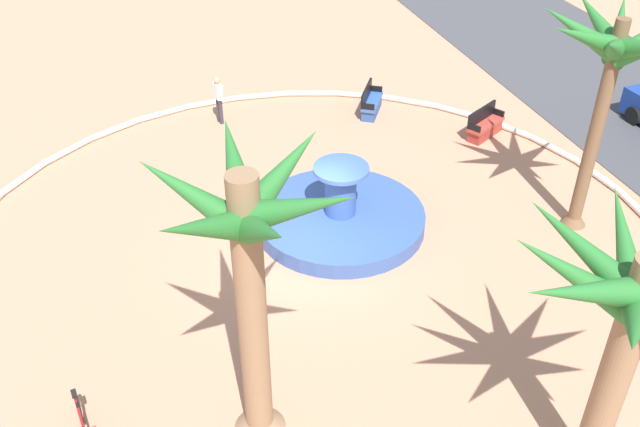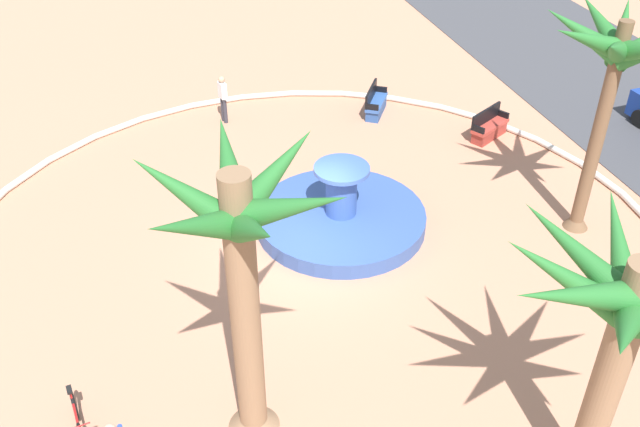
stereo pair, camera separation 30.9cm
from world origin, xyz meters
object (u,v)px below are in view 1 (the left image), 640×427
(palm_tree_mid_plaza, at_px, (614,57))
(bench_east, at_px, (371,104))
(person_cyclist_photo, at_px, (219,98))
(palm_tree_by_curb, at_px, (635,314))
(bicycle_red_frame, at_px, (83,425))
(bench_west, at_px, (485,127))
(fountain, at_px, (340,217))
(palm_tree_near_fountain, at_px, (249,258))

(palm_tree_mid_plaza, distance_m, bench_east, 9.75)
(bench_east, xyz_separation_m, person_cyclist_photo, (-0.89, -5.28, 0.61))
(palm_tree_by_curb, height_order, bicycle_red_frame, palm_tree_by_curb)
(bench_east, distance_m, bench_west, 4.10)
(fountain, distance_m, bench_west, 7.20)
(palm_tree_near_fountain, height_order, bench_east, palm_tree_near_fountain)
(bicycle_red_frame, bearing_deg, person_cyclist_photo, 157.87)
(fountain, relative_size, bicycle_red_frame, 2.75)
(bench_east, height_order, bench_west, same)
(palm_tree_by_curb, bearing_deg, bicycle_red_frame, -111.71)
(bicycle_red_frame, bearing_deg, palm_tree_mid_plaza, 104.38)
(person_cyclist_photo, bearing_deg, fountain, 15.94)
(palm_tree_mid_plaza, height_order, person_cyclist_photo, palm_tree_mid_plaza)
(palm_tree_mid_plaza, bearing_deg, bench_west, 179.37)
(palm_tree_by_curb, relative_size, palm_tree_mid_plaza, 0.87)
(bench_east, distance_m, bicycle_red_frame, 15.42)
(palm_tree_near_fountain, relative_size, bench_east, 3.81)
(palm_tree_near_fountain, bearing_deg, bench_east, 150.40)
(bench_east, bearing_deg, person_cyclist_photo, -99.51)
(person_cyclist_photo, bearing_deg, palm_tree_mid_plaza, 42.79)
(fountain, xyz_separation_m, bench_east, (-6.21, 3.26, 0.06))
(fountain, xyz_separation_m, palm_tree_mid_plaza, (1.85, 6.25, 4.65))
(fountain, xyz_separation_m, bench_west, (-3.47, 6.31, 0.06))
(bench_east, bearing_deg, palm_tree_near_fountain, -29.60)
(palm_tree_near_fountain, bearing_deg, fountain, 148.51)
(palm_tree_mid_plaza, bearing_deg, person_cyclist_photo, -137.21)
(fountain, distance_m, palm_tree_by_curb, 9.71)
(palm_tree_near_fountain, xyz_separation_m, palm_tree_by_curb, (2.76, 5.53, -0.33))
(bicycle_red_frame, relative_size, person_cyclist_photo, 1.00)
(palm_tree_near_fountain, bearing_deg, person_cyclist_photo, 172.74)
(palm_tree_near_fountain, xyz_separation_m, bench_west, (-9.51, 10.01, -3.95))
(bench_east, bearing_deg, palm_tree_mid_plaza, 20.39)
(bench_east, bearing_deg, bicycle_red_frame, -41.95)
(fountain, relative_size, palm_tree_mid_plaza, 0.76)
(fountain, bearing_deg, person_cyclist_photo, -164.06)
(palm_tree_near_fountain, relative_size, palm_tree_by_curb, 1.16)
(palm_tree_by_curb, xyz_separation_m, bench_west, (-12.27, 4.48, -3.62))
(palm_tree_by_curb, distance_m, person_cyclist_photo, 16.63)
(palm_tree_by_curb, xyz_separation_m, bicycle_red_frame, (-3.54, -8.88, -3.59))
(palm_tree_near_fountain, distance_m, palm_tree_mid_plaza, 10.81)
(bench_west, bearing_deg, palm_tree_by_curb, -20.07)
(palm_tree_near_fountain, relative_size, bicycle_red_frame, 3.62)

